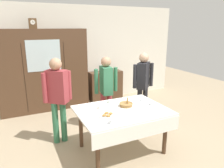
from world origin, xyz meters
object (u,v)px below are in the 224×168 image
at_px(book_stack, 106,70).
at_px(tea_cup_mid_left, 143,100).
at_px(bread_basket, 126,104).
at_px(spoon_far_left, 123,101).
at_px(tea_cup_back_edge, 111,122).
at_px(tea_cup_front_edge, 109,102).
at_px(mantel_clock, 33,23).
at_px(person_by_cabinet, 58,93).
at_px(wall_cabinet, 44,71).
at_px(spoon_center, 93,106).
at_px(person_behind_table_left, 143,81).
at_px(person_behind_table_right, 106,86).
at_px(tea_cup_near_right, 152,103).
at_px(bookshelf_low, 106,86).
at_px(spoon_near_right, 162,109).
at_px(dining_table, 123,116).
at_px(tea_cup_mid_right, 100,107).
at_px(pastry_plate, 108,115).

relative_size(book_stack, tea_cup_mid_left, 1.59).
distance_m(bread_basket, spoon_far_left, 0.26).
distance_m(tea_cup_back_edge, tea_cup_front_edge, 0.84).
distance_m(tea_cup_mid_left, bread_basket, 0.43).
relative_size(mantel_clock, person_by_cabinet, 0.15).
xyz_separation_m(wall_cabinet, mantel_clock, (-0.16, -0.00, 1.16)).
height_order(mantel_clock, person_by_cabinet, mantel_clock).
xyz_separation_m(tea_cup_mid_left, spoon_center, (-0.95, 0.16, -0.02)).
distance_m(person_behind_table_left, person_by_cabinet, 1.94).
xyz_separation_m(book_stack, person_behind_table_right, (-0.71, -1.65, 0.03)).
relative_size(tea_cup_back_edge, bread_basket, 0.54).
height_order(tea_cup_near_right, spoon_far_left, tea_cup_near_right).
height_order(book_stack, spoon_far_left, book_stack).
height_order(bookshelf_low, person_by_cabinet, person_by_cabinet).
bearing_deg(wall_cabinet, tea_cup_near_right, -60.19).
bearing_deg(person_by_cabinet, spoon_near_right, -33.21).
relative_size(spoon_far_left, person_behind_table_left, 0.08).
distance_m(wall_cabinet, bookshelf_low, 1.84).
xyz_separation_m(tea_cup_back_edge, person_by_cabinet, (-0.53, 1.17, 0.18)).
bearing_deg(tea_cup_near_right, tea_cup_mid_left, 96.61).
bearing_deg(person_by_cabinet, person_behind_table_right, 10.88).
xyz_separation_m(dining_table, mantel_clock, (-1.06, 2.59, 1.53)).
bearing_deg(person_behind_table_right, book_stack, 66.75).
distance_m(bread_basket, person_behind_table_right, 0.86).
xyz_separation_m(dining_table, spoon_far_left, (0.20, 0.39, 0.11)).
bearing_deg(tea_cup_front_edge, mantel_clock, 114.41).
xyz_separation_m(tea_cup_mid_right, spoon_near_right, (0.97, -0.46, -0.02)).
bearing_deg(spoon_near_right, bread_basket, 143.57).
relative_size(tea_cup_mid_left, pastry_plate, 0.46).
bearing_deg(tea_cup_mid_left, spoon_center, 170.27).
bearing_deg(spoon_far_left, tea_cup_back_edge, -127.68).
relative_size(bookshelf_low, person_by_cabinet, 0.61).
relative_size(bookshelf_low, tea_cup_mid_right, 7.51).
bearing_deg(mantel_clock, tea_cup_mid_left, -55.33).
xyz_separation_m(tea_cup_front_edge, pastry_plate, (-0.26, -0.50, -0.01)).
xyz_separation_m(mantel_clock, person_by_cabinet, (0.14, -1.80, -1.22)).
xyz_separation_m(tea_cup_mid_left, bread_basket, (-0.42, -0.11, 0.01)).
distance_m(mantel_clock, spoon_far_left, 2.91).
xyz_separation_m(tea_cup_near_right, person_by_cabinet, (-1.51, 0.80, 0.18)).
xyz_separation_m(pastry_plate, person_behind_table_left, (1.35, 1.05, 0.17)).
distance_m(person_behind_table_right, person_by_cabinet, 1.07).
distance_m(dining_table, person_by_cabinet, 1.25).
bearing_deg(person_behind_table_left, dining_table, -137.10).
distance_m(tea_cup_front_edge, person_behind_table_right, 0.64).
distance_m(tea_cup_mid_right, person_behind_table_left, 1.53).
distance_m(tea_cup_front_edge, pastry_plate, 0.57).
relative_size(spoon_near_right, spoon_far_left, 1.00).
xyz_separation_m(spoon_far_left, person_behind_table_left, (0.82, 0.55, 0.18)).
bearing_deg(spoon_far_left, person_by_cabinet, 160.30).
xyz_separation_m(dining_table, tea_cup_mid_left, (0.56, 0.25, 0.13)).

